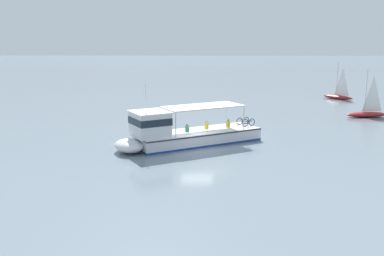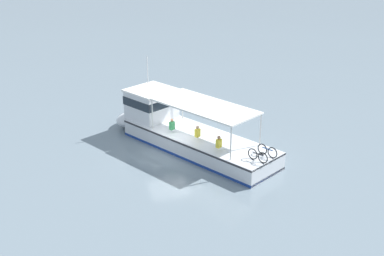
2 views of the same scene
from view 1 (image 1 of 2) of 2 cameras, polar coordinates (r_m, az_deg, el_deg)
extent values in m
plane|color=slate|center=(34.67, 0.72, -2.83)|extent=(400.00, 400.00, 0.00)
cube|color=silver|center=(36.46, 0.83, -1.22)|extent=(8.18, 10.95, 1.10)
ellipsoid|color=silver|center=(33.92, -8.34, -2.33)|extent=(3.65, 3.38, 1.01)
cube|color=navy|center=(36.56, 0.83, -1.90)|extent=(8.21, 10.97, 0.16)
cube|color=#2D2D33|center=(36.35, 0.83, -0.49)|extent=(8.23, 10.98, 0.10)
cube|color=silver|center=(34.24, -5.59, 0.45)|extent=(3.66, 3.61, 1.90)
cube|color=#19232D|center=(34.17, -5.60, 0.99)|extent=(3.73, 3.68, 0.56)
cube|color=white|center=(34.05, -5.62, 2.11)|extent=(3.87, 3.83, 0.12)
cube|color=white|center=(36.19, 1.46, 2.88)|extent=(5.90, 7.27, 0.10)
cylinder|color=silver|center=(33.67, -2.17, 0.39)|extent=(0.08, 0.08, 2.00)
cylinder|color=silver|center=(36.08, -4.11, 1.13)|extent=(0.08, 0.08, 2.00)
cylinder|color=silver|center=(36.98, 6.87, 1.34)|extent=(0.08, 0.08, 2.00)
cylinder|color=silver|center=(39.19, 4.57, 1.97)|extent=(0.08, 0.08, 2.00)
cylinder|color=silver|center=(33.77, -6.13, 4.01)|extent=(0.06, 0.06, 2.20)
sphere|color=white|center=(36.55, -5.20, -1.32)|extent=(0.36, 0.36, 0.36)
sphere|color=white|center=(37.94, -0.63, -0.79)|extent=(0.36, 0.36, 0.36)
sphere|color=white|center=(39.46, 3.35, -0.32)|extent=(0.36, 0.36, 0.36)
torus|color=black|center=(38.31, 7.10, 0.67)|extent=(0.38, 0.60, 0.66)
torus|color=black|center=(38.72, 7.94, 0.77)|extent=(0.38, 0.60, 0.66)
cylinder|color=#232328|center=(38.49, 7.53, 0.90)|extent=(0.40, 0.64, 0.06)
torus|color=black|center=(39.03, 6.33, 0.90)|extent=(0.38, 0.60, 0.66)
torus|color=black|center=(39.43, 7.16, 0.99)|extent=(0.38, 0.60, 0.66)
cylinder|color=#1E478C|center=(39.21, 6.75, 1.11)|extent=(0.40, 0.64, 0.06)
cube|color=yellow|center=(36.74, 4.80, 0.46)|extent=(0.39, 0.35, 0.52)
sphere|color=#9E7051|center=(36.67, 4.81, 1.02)|extent=(0.20, 0.20, 0.20)
cube|color=yellow|center=(35.95, 1.93, 0.24)|extent=(0.39, 0.35, 0.52)
sphere|color=tan|center=(35.88, 1.93, 0.82)|extent=(0.20, 0.20, 0.20)
cube|color=#338C4C|center=(34.78, -0.64, -0.14)|extent=(0.39, 0.35, 0.52)
sphere|color=#9E7051|center=(34.71, -0.64, 0.45)|extent=(0.20, 0.20, 0.20)
ellipsoid|color=maroon|center=(67.32, 18.76, 3.91)|extent=(4.57, 4.16, 0.60)
cylinder|color=silver|center=(67.19, 18.70, 6.22)|extent=(0.08, 0.08, 4.80)
pyramid|color=white|center=(66.79, 19.31, 5.88)|extent=(1.34, 1.14, 4.08)
ellipsoid|color=maroon|center=(52.79, 22.16, 1.67)|extent=(1.98, 4.94, 0.60)
cylinder|color=silver|center=(52.29, 22.09, 4.59)|extent=(0.08, 0.08, 4.80)
pyramid|color=white|center=(52.75, 22.87, 4.24)|extent=(0.27, 1.69, 4.08)
camera|label=2|loc=(38.66, 47.78, 14.81)|focal=46.45mm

